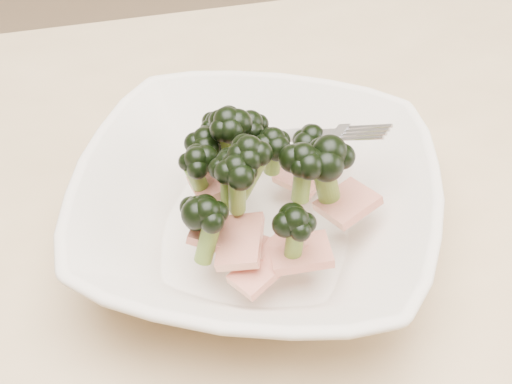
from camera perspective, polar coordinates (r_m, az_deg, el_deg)
dining_table at (r=0.60m, az=-2.24°, el=-13.86°), size 1.20×0.80×0.75m
broccoli_dish at (r=0.53m, az=0.02°, el=-0.92°), size 0.35×0.35×0.12m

